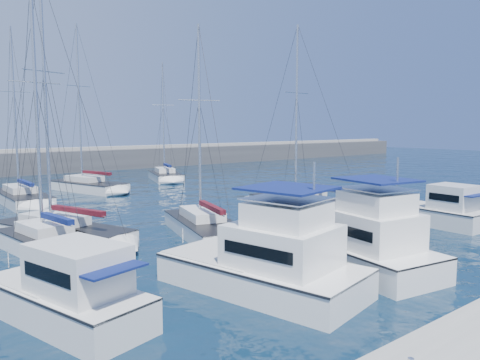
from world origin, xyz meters
TOP-DOWN VIEW (x-y plane):
  - ground at (0.00, 0.00)m, footprint 220.00×220.00m
  - breakwater at (0.00, 52.00)m, footprint 160.00×6.00m
  - motor_yacht_port_outer at (-13.26, -1.64)m, footprint 4.24×7.15m
  - motor_yacht_port_inner at (-6.00, -3.56)m, footprint 5.57×8.91m
  - motor_yacht_stbd_inner at (-0.65, -4.01)m, footprint 4.81×8.60m
  - motor_yacht_stbd_outer at (11.35, -1.78)m, footprint 2.96×5.47m
  - sailboat_mid_a at (-11.10, 8.06)m, footprint 3.94×7.09m
  - sailboat_mid_b at (-9.83, 9.93)m, footprint 5.92×9.63m
  - sailboat_mid_c at (-2.56, 6.04)m, footprint 5.12×8.74m
  - sailboat_mid_d at (8.29, 8.13)m, footprint 3.81×9.38m
  - sailboat_back_a at (-8.14, 25.38)m, footprint 3.17×9.16m
  - sailboat_back_b at (-0.85, 29.53)m, footprint 5.65×9.55m
  - sailboat_back_c at (9.98, 32.71)m, footprint 5.21×7.82m

SIDE VIEW (x-z plane):
  - ground at x=0.00m, z-range 0.00..0.00m
  - sailboat_mid_c at x=-2.56m, z-range -5.96..6.97m
  - sailboat_mid_d at x=8.29m, z-range -6.81..7.83m
  - sailboat_back_a at x=-8.14m, z-range -7.08..8.12m
  - sailboat_mid_b at x=-9.83m, z-range -7.21..8.25m
  - sailboat_back_c at x=9.98m, z-range -6.74..7.80m
  - sailboat_mid_a at x=-11.10m, z-range -6.51..7.58m
  - sailboat_back_b at x=-0.85m, z-range -7.97..9.05m
  - motor_yacht_stbd_outer at x=11.35m, z-range -0.66..2.54m
  - motor_yacht_port_outer at x=-13.26m, z-range -0.66..2.54m
  - breakwater at x=0.00m, z-range -1.17..3.28m
  - motor_yacht_port_inner at x=-6.00m, z-range -1.21..3.48m
  - motor_yacht_stbd_inner at x=-0.65m, z-range -1.21..3.48m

